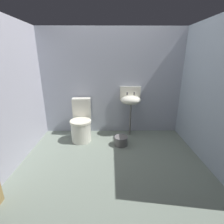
{
  "coord_description": "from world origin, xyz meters",
  "views": [
    {
      "loc": [
        -0.03,
        -2.32,
        1.56
      ],
      "look_at": [
        0.0,
        0.26,
        0.7
      ],
      "focal_mm": 26.5,
      "sensor_mm": 36.0,
      "label": 1
    }
  ],
  "objects": [
    {
      "name": "ground_plane",
      "position": [
        0.0,
        0.0,
        -0.04
      ],
      "size": [
        3.23,
        2.47,
        0.08
      ],
      "primitive_type": "cube",
      "color": "slate"
    },
    {
      "name": "wall_back",
      "position": [
        0.0,
        1.08,
        1.05
      ],
      "size": [
        3.23,
        0.1,
        2.1
      ],
      "primitive_type": "cube",
      "color": "#A6ABB9",
      "rests_on": "ground"
    },
    {
      "name": "wall_left",
      "position": [
        -1.47,
        0.1,
        1.05
      ],
      "size": [
        0.1,
        2.27,
        2.1
      ],
      "primitive_type": "cube",
      "color": "#A7A6B4",
      "rests_on": "ground"
    },
    {
      "name": "wall_right",
      "position": [
        1.47,
        0.1,
        1.05
      ],
      "size": [
        0.1,
        2.27,
        2.1
      ],
      "primitive_type": "cube",
      "color": "#9EAEBD",
      "rests_on": "ground"
    },
    {
      "name": "toilet_near_wall",
      "position": [
        -0.6,
        0.68,
        0.32
      ],
      "size": [
        0.42,
        0.61,
        0.78
      ],
      "rotation": [
        0.0,
        0.0,
        3.19
      ],
      "color": "silver",
      "rests_on": "ground"
    },
    {
      "name": "sink",
      "position": [
        0.38,
        0.87,
        0.75
      ],
      "size": [
        0.42,
        0.35,
        0.99
      ],
      "color": "#63615F",
      "rests_on": "ground"
    },
    {
      "name": "bucket",
      "position": [
        0.17,
        0.41,
        0.09
      ],
      "size": [
        0.26,
        0.26,
        0.17
      ],
      "color": "#63615F",
      "rests_on": "ground"
    }
  ]
}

